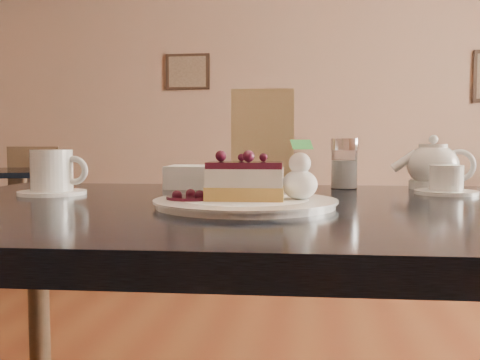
# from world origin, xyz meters

# --- Properties ---
(main_table) EXTENTS (1.30, 0.89, 0.80)m
(main_table) POSITION_xyz_m (-0.24, -0.05, 0.71)
(main_table) COLOR black
(main_table) RESTS_ON ground
(dessert_plate) EXTENTS (0.30, 0.30, 0.01)m
(dessert_plate) POSITION_xyz_m (-0.24, -0.10, 0.80)
(dessert_plate) COLOR white
(dessert_plate) RESTS_ON main_table
(cheesecake_slice) EXTENTS (0.13, 0.09, 0.06)m
(cheesecake_slice) POSITION_xyz_m (-0.24, -0.10, 0.84)
(cheesecake_slice) COLOR gold
(cheesecake_slice) RESTS_ON dessert_plate
(whipped_cream) EXTENTS (0.06, 0.06, 0.05)m
(whipped_cream) POSITION_xyz_m (-0.15, -0.09, 0.83)
(whipped_cream) COLOR white
(whipped_cream) RESTS_ON dessert_plate
(berry_sauce) EXTENTS (0.08, 0.08, 0.01)m
(berry_sauce) POSITION_xyz_m (-0.33, -0.11, 0.81)
(berry_sauce) COLOR #310818
(berry_sauce) RESTS_ON dessert_plate
(coffee_set) EXTENTS (0.15, 0.14, 0.09)m
(coffee_set) POSITION_xyz_m (-0.65, 0.06, 0.84)
(coffee_set) COLOR white
(coffee_set) RESTS_ON main_table
(tea_set) EXTENTS (0.17, 0.26, 0.11)m
(tea_set) POSITION_xyz_m (0.15, 0.28, 0.84)
(tea_set) COLOR white
(tea_set) RESTS_ON main_table
(menu_card) EXTENTS (0.15, 0.04, 0.23)m
(menu_card) POSITION_xyz_m (-0.24, 0.29, 0.91)
(menu_card) COLOR beige
(menu_card) RESTS_ON main_table
(sugar_shaker) EXTENTS (0.06, 0.06, 0.12)m
(sugar_shaker) POSITION_xyz_m (-0.05, 0.27, 0.86)
(sugar_shaker) COLOR white
(sugar_shaker) RESTS_ON main_table
(napkin_stack) EXTENTS (0.13, 0.13, 0.05)m
(napkin_stack) POSITION_xyz_m (-0.40, 0.26, 0.82)
(napkin_stack) COLOR white
(napkin_stack) RESTS_ON main_table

